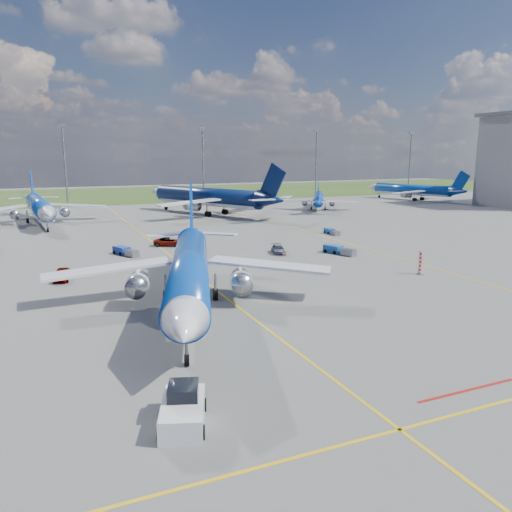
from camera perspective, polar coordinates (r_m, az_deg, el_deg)
name	(u,v)px	position (r m, az deg, el deg)	size (l,w,h in m)	color
ground	(256,320)	(45.81, -0.04, -7.37)	(400.00, 400.00, 0.00)	#585856
grass_strip	(91,195)	(191.11, -18.33, 6.60)	(400.00, 80.00, 0.01)	#2D4719
taxiway_lines	(179,261)	(71.23, -8.80, -0.57)	(60.25, 160.00, 0.02)	yellow
floodlight_masts	(138,161)	(152.21, -13.37, 10.47)	(202.20, 0.50, 22.70)	slate
warning_post	(421,263)	(65.78, 18.29, -0.72)	(0.50, 0.50, 3.00)	red
bg_jet_nnw	(41,224)	(117.46, -23.34, 3.41)	(30.54, 40.08, 10.50)	#0B41A4
bg_jet_n	(208,214)	(125.34, -5.56, 4.77)	(36.43, 47.82, 12.52)	#071741
bg_jet_ne	(318,209)	(137.96, 7.13, 5.37)	(22.65, 29.73, 7.79)	#0B41A4
bg_jet_ene	(411,200)	(170.75, 17.34, 6.13)	(28.05, 36.82, 9.64)	#0B41A4
main_airliner	(190,308)	(49.79, -7.50, -5.90)	(31.36, 41.16, 10.78)	#0B41A4
pushback_tug	(183,409)	(29.52, -8.33, -16.97)	(3.68, 6.35, 2.13)	silver
service_car_a	(62,274)	(63.97, -21.29, -1.97)	(1.75, 4.36, 1.49)	#999999
service_car_b	(169,242)	(83.04, -9.91, 1.61)	(2.29, 4.97, 1.38)	#999999
service_car_c	(278,249)	(75.68, 2.58, 0.76)	(1.76, 4.34, 1.26)	#999999
baggage_tug_w	(338,250)	(76.35, 9.40, 0.65)	(3.18, 5.46, 1.19)	#195098
baggage_tug_c	(125,251)	(77.01, -14.72, 0.51)	(3.33, 5.31, 1.17)	#1A379D
baggage_tug_e	(331,232)	(94.92, 8.62, 2.76)	(1.39, 4.39, 0.97)	#1A4B9D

